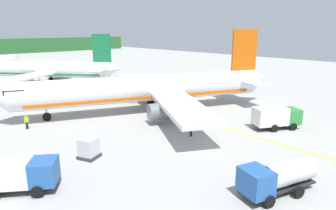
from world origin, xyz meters
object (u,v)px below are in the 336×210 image
at_px(service_truck_catering, 277,177).
at_px(crew_marshaller, 191,128).
at_px(service_truck_baggage, 276,117).
at_px(cargo_container_near, 89,148).
at_px(airliner_foreground, 149,89).
at_px(crew_loader_left, 26,121).
at_px(service_truck_fuel, 10,174).
at_px(airliner_mid_apron, 41,69).

bearing_deg(service_truck_catering, crew_marshaller, 71.21).
bearing_deg(service_truck_catering, service_truck_baggage, 27.71).
relative_size(cargo_container_near, crew_marshaller, 1.33).
height_order(airliner_foreground, crew_marshaller, airliner_foreground).
bearing_deg(cargo_container_near, airliner_foreground, 31.07).
relative_size(service_truck_baggage, crew_marshaller, 3.62).
distance_m(crew_marshaller, crew_loader_left, 20.00).
height_order(service_truck_fuel, service_truck_baggage, service_truck_baggage).
bearing_deg(crew_loader_left, cargo_container_near, -83.17).
xyz_separation_m(service_truck_fuel, crew_loader_left, (5.70, 14.21, -0.43)).
height_order(airliner_foreground, cargo_container_near, airliner_foreground).
bearing_deg(airliner_mid_apron, service_truck_catering, -94.63).
bearing_deg(airliner_foreground, service_truck_catering, -107.70).
height_order(airliner_foreground, service_truck_baggage, airliner_foreground).
distance_m(airliner_foreground, service_truck_fuel, 24.30).
bearing_deg(service_truck_fuel, crew_marshaller, -3.68).
bearing_deg(crew_marshaller, service_truck_baggage, -28.25).
xyz_separation_m(service_truck_fuel, crew_marshaller, (18.48, -1.19, -0.48)).
relative_size(crew_marshaller, crew_loader_left, 0.96).
distance_m(service_truck_catering, crew_marshaller, 13.16).
distance_m(airliner_mid_apron, cargo_container_near, 45.42).
xyz_separation_m(airliner_mid_apron, service_truck_fuel, (-19.01, -45.32, -1.64)).
distance_m(airliner_foreground, service_truck_catering, 25.26).
bearing_deg(crew_marshaller, airliner_mid_apron, 89.34).
bearing_deg(service_truck_fuel, crew_loader_left, 68.14).
xyz_separation_m(cargo_container_near, crew_loader_left, (-1.52, 12.70, 0.05)).
height_order(airliner_foreground, service_truck_fuel, airliner_foreground).
xyz_separation_m(crew_marshaller, crew_loader_left, (-12.78, 15.39, 0.04)).
bearing_deg(crew_loader_left, airliner_mid_apron, 66.84).
xyz_separation_m(airliner_foreground, service_truck_baggage, (6.21, -16.71, -1.87)).
relative_size(airliner_foreground, cargo_container_near, 17.75).
xyz_separation_m(airliner_foreground, service_truck_fuel, (-21.90, -10.35, -1.93)).
bearing_deg(service_truck_fuel, airliner_foreground, 25.30).
height_order(service_truck_catering, crew_marshaller, service_truck_catering).
height_order(service_truck_baggage, crew_loader_left, service_truck_baggage).
xyz_separation_m(airliner_foreground, crew_marshaller, (-3.42, -11.54, -2.41)).
relative_size(service_truck_catering, crew_loader_left, 3.74).
distance_m(service_truck_fuel, service_truck_baggage, 28.81).
xyz_separation_m(airliner_mid_apron, crew_marshaller, (-0.54, -46.51, -2.12)).
relative_size(service_truck_baggage, crew_loader_left, 3.48).
relative_size(airliner_mid_apron, service_truck_baggage, 5.22).
bearing_deg(service_truck_catering, service_truck_fuel, 136.22).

